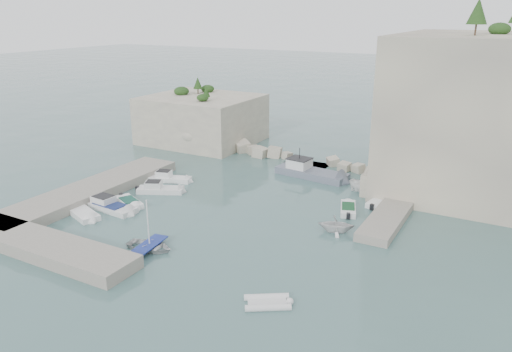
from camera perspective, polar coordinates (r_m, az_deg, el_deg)
The scene contains 21 objects.
ground at distance 48.04m, azimuth -3.48°, elevation -5.38°, with size 400.00×400.00×0.00m, color #486C6A.
cliff_terrace at distance 58.88m, azimuth 16.97°, elevation -0.33°, with size 8.00×10.00×2.50m, color beige.
outcrop_west at distance 77.53m, azimuth -6.18°, elevation 6.49°, with size 16.00×14.00×7.00m, color beige.
quay_west at distance 57.55m, azimuth -18.51°, elevation -1.65°, with size 5.00×24.00×1.10m, color #9E9689.
quay_south at distance 45.76m, azimuth -22.97°, elevation -7.41°, with size 18.00×4.00×1.10m, color #9E9689.
ledge_east at distance 51.69m, azimuth 15.46°, elevation -3.80°, with size 3.00×16.00×0.80m, color #9E9689.
breakwater at distance 66.64m, azimuth 5.92°, elevation 2.05°, with size 28.00×3.00×1.40m, color beige.
motorboat_a at distance 60.28m, azimuth -9.78°, elevation -0.60°, with size 5.46×1.62×1.40m, color white, non-canonical shape.
motorboat_b at distance 56.86m, azimuth -10.84°, elevation -1.83°, with size 5.58×1.83×1.40m, color silver, non-canonical shape.
motorboat_c at distance 53.95m, azimuth -14.30°, elevation -3.21°, with size 4.45×1.62×0.70m, color white, non-canonical shape.
motorboat_d at distance 53.23m, azimuth -16.33°, elevation -3.69°, with size 6.81×2.03×1.40m, color silver, non-canonical shape.
motorboat_e at distance 52.12m, azimuth -19.03°, elevation -4.45°, with size 4.38×1.79×0.70m, color white, non-canonical shape.
rowboat at distance 43.85m, azimuth -12.03°, elevation -8.21°, with size 2.97×4.15×0.86m, color silver.
inflatable_dinghy at distance 35.62m, azimuth 1.30°, elevation -14.47°, with size 3.47×1.68×0.44m, color silver, non-canonical shape.
tender_east_a at distance 46.73m, azimuth 9.11°, elevation -6.30°, with size 2.80×3.24×1.71m, color silver.
tender_east_b at distance 51.46m, azimuth 10.46°, elevation -4.00°, with size 4.30×1.47×0.70m, color white, non-canonical shape.
tender_east_c at distance 54.32m, azimuth 14.18°, elevation -3.05°, with size 5.08×1.64×0.70m, color white, non-canonical shape.
tender_east_d at distance 57.15m, azimuth 12.64°, elevation -1.85°, with size 1.59×4.22×1.63m, color white.
work_boat at distance 61.38m, azimuth 6.37°, elevation -0.09°, with size 9.87×2.91×2.20m, color slate, non-canonical shape.
rowboat_mast at distance 42.79m, azimuth -12.25°, elevation -5.17°, with size 0.10×0.10×4.20m, color white.
vegetation at distance 61.70m, azimuth 24.35°, elevation 15.53°, with size 53.48×13.88×13.40m.
Camera 1 is at (23.79, -36.99, 19.31)m, focal length 35.00 mm.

